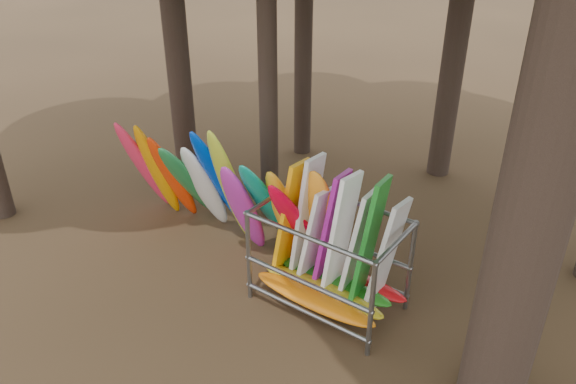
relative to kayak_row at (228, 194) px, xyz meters
The scene contains 3 objects.
ground 2.38m from the kayak_row, 23.63° to the right, with size 120.00×120.00×0.00m, color #47331E.
kayak_row is the anchor object (origin of this frame).
storage_rack 2.92m from the kayak_row, ahead, with size 2.91×1.50×2.89m.
Camera 1 is at (5.47, -7.02, 7.21)m, focal length 35.00 mm.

